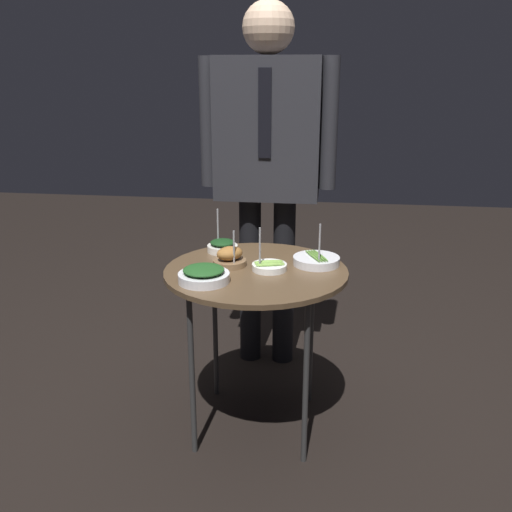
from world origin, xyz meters
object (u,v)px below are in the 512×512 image
Objects in this scene: waiter_figure at (268,147)px; bowl_spinach_mid_left at (204,275)px; serving_cart at (256,281)px; bowl_asparagus_front_right at (316,260)px; bowl_asparagus_far_rim at (269,267)px; bowl_roast_back_right at (230,258)px; bowl_spinach_center at (222,246)px.

bowl_spinach_mid_left is at bearing -100.79° from waiter_figure.
bowl_asparagus_front_right reaches higher than serving_cart.
bowl_asparagus_far_rim is 0.92× the size of bowl_spinach_mid_left.
bowl_asparagus_front_right is (0.31, 0.06, -0.01)m from bowl_roast_back_right.
serving_cart is 3.98× the size of bowl_spinach_center.
bowl_asparagus_far_rim is 0.96× the size of bowl_spinach_center.
bowl_roast_back_right reaches higher than serving_cart.
bowl_spinach_center reaches higher than bowl_spinach_mid_left.
bowl_asparagus_far_rim is 0.28m from bowl_spinach_center.
bowl_spinach_center is at bearing 129.95° from serving_cart.
bowl_spinach_center is at bearing 163.97° from bowl_asparagus_front_right.
bowl_asparagus_front_right is at bearing -62.83° from waiter_figure.
bowl_roast_back_right is 0.62m from waiter_figure.
bowl_spinach_center is at bearing 136.68° from bowl_asparagus_far_rim.
bowl_asparagus_front_right is at bearing -16.03° from bowl_spinach_center.
bowl_roast_back_right is (-0.10, 0.03, 0.08)m from serving_cart.
bowl_asparagus_far_rim is (0.15, -0.03, -0.02)m from bowl_roast_back_right.
bowl_asparagus_far_rim reaches higher than bowl_spinach_mid_left.
bowl_spinach_center is 0.97× the size of bowl_asparagus_front_right.
serving_cart is at bearing -50.05° from bowl_spinach_center.
bowl_spinach_center is (-0.21, 0.19, 0.01)m from bowl_asparagus_far_rim.
waiter_figure is (-0.24, 0.46, 0.35)m from bowl_asparagus_front_right.
bowl_asparagus_front_right reaches higher than bowl_asparagus_far_rim.
bowl_roast_back_right is 0.09× the size of waiter_figure.
waiter_figure is (0.08, 0.52, 0.33)m from bowl_roast_back_right.
bowl_spinach_mid_left is at bearing -89.53° from bowl_spinach_center.
waiter_figure is (-0.02, 0.54, 0.41)m from serving_cart.
bowl_spinach_mid_left is (-0.06, -0.18, -0.01)m from bowl_roast_back_right.
serving_cart is at bearing -15.30° from bowl_roast_back_right.
bowl_asparagus_far_rim is at bearing 35.32° from bowl_spinach_mid_left.
bowl_spinach_mid_left is (-0.37, -0.23, 0.01)m from bowl_asparagus_front_right.
bowl_roast_back_right is at bearing -169.81° from bowl_asparagus_front_right.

